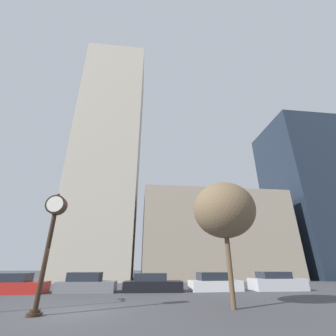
{
  "coord_description": "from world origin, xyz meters",
  "views": [
    {
      "loc": [
        2.75,
        -11.64,
        1.8
      ],
      "look_at": [
        5.35,
        10.8,
        11.7
      ],
      "focal_mm": 24.0,
      "sensor_mm": 36.0,
      "label": 1
    }
  ],
  "objects_px": {
    "street_clock": "(52,228)",
    "car_red": "(11,285)",
    "car_black": "(152,284)",
    "car_silver": "(276,282)",
    "car_grey": "(86,284)",
    "bare_tree": "(224,210)",
    "car_white": "(214,283)"
  },
  "relations": [
    {
      "from": "car_black",
      "to": "bare_tree",
      "type": "bearing_deg",
      "value": -64.64
    },
    {
      "from": "car_grey",
      "to": "car_white",
      "type": "height_order",
      "value": "car_grey"
    },
    {
      "from": "car_red",
      "to": "car_silver",
      "type": "relative_size",
      "value": 1.12
    },
    {
      "from": "street_clock",
      "to": "car_red",
      "type": "height_order",
      "value": "street_clock"
    },
    {
      "from": "car_red",
      "to": "bare_tree",
      "type": "height_order",
      "value": "bare_tree"
    },
    {
      "from": "car_red",
      "to": "car_white",
      "type": "height_order",
      "value": "car_white"
    },
    {
      "from": "car_red",
      "to": "car_black",
      "type": "relative_size",
      "value": 1.04
    },
    {
      "from": "car_grey",
      "to": "car_silver",
      "type": "relative_size",
      "value": 1.02
    },
    {
      "from": "car_black",
      "to": "car_silver",
      "type": "distance_m",
      "value": 10.18
    },
    {
      "from": "car_black",
      "to": "bare_tree",
      "type": "xyz_separation_m",
      "value": [
        3.29,
        -8.06,
        3.99
      ]
    },
    {
      "from": "car_black",
      "to": "bare_tree",
      "type": "relative_size",
      "value": 0.76
    },
    {
      "from": "street_clock",
      "to": "car_silver",
      "type": "relative_size",
      "value": 1.18
    },
    {
      "from": "bare_tree",
      "to": "car_white",
      "type": "bearing_deg",
      "value": 78.39
    },
    {
      "from": "car_grey",
      "to": "car_silver",
      "type": "distance_m",
      "value": 15.17
    },
    {
      "from": "car_black",
      "to": "street_clock",
      "type": "bearing_deg",
      "value": -117.56
    },
    {
      "from": "bare_tree",
      "to": "car_grey",
      "type": "bearing_deg",
      "value": 135.36
    },
    {
      "from": "car_red",
      "to": "car_silver",
      "type": "bearing_deg",
      "value": -0.08
    },
    {
      "from": "car_black",
      "to": "car_white",
      "type": "relative_size",
      "value": 1.1
    },
    {
      "from": "bare_tree",
      "to": "car_black",
      "type": "bearing_deg",
      "value": 112.23
    },
    {
      "from": "car_black",
      "to": "car_silver",
      "type": "height_order",
      "value": "car_silver"
    },
    {
      "from": "car_red",
      "to": "car_grey",
      "type": "height_order",
      "value": "car_grey"
    },
    {
      "from": "car_red",
      "to": "car_silver",
      "type": "distance_m",
      "value": 20.39
    },
    {
      "from": "car_black",
      "to": "car_grey",
      "type": "bearing_deg",
      "value": -178.29
    },
    {
      "from": "car_white",
      "to": "car_silver",
      "type": "height_order",
      "value": "car_silver"
    },
    {
      "from": "street_clock",
      "to": "car_red",
      "type": "relative_size",
      "value": 1.05
    },
    {
      "from": "street_clock",
      "to": "bare_tree",
      "type": "height_order",
      "value": "bare_tree"
    },
    {
      "from": "street_clock",
      "to": "car_silver",
      "type": "bearing_deg",
      "value": 29.19
    },
    {
      "from": "car_grey",
      "to": "car_black",
      "type": "relative_size",
      "value": 0.95
    },
    {
      "from": "car_black",
      "to": "car_silver",
      "type": "bearing_deg",
      "value": 2.92
    },
    {
      "from": "bare_tree",
      "to": "car_silver",
      "type": "bearing_deg",
      "value": 49.36
    },
    {
      "from": "car_white",
      "to": "bare_tree",
      "type": "xyz_separation_m",
      "value": [
        -1.68,
        -8.16,
        3.98
      ]
    },
    {
      "from": "street_clock",
      "to": "car_white",
      "type": "height_order",
      "value": "street_clock"
    }
  ]
}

